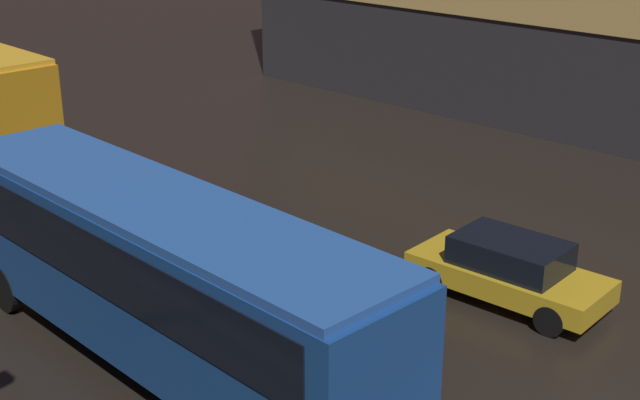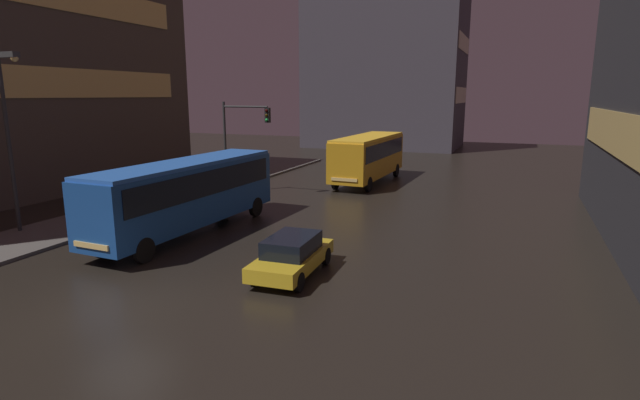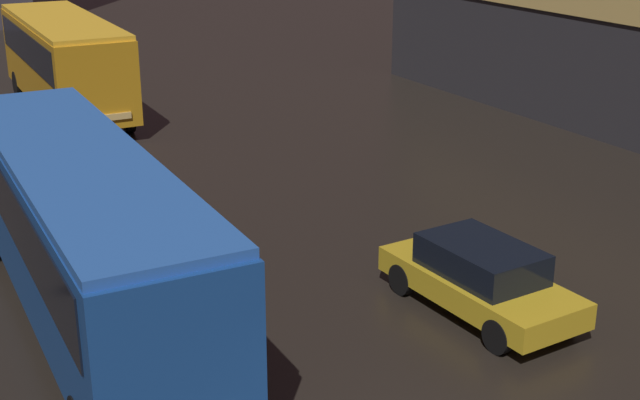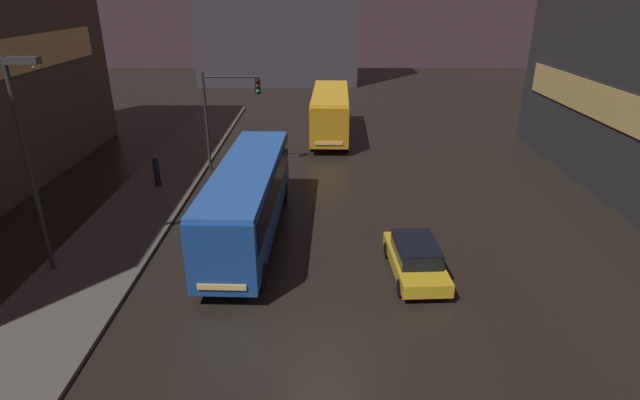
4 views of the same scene
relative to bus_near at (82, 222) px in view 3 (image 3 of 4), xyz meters
The scene contains 3 objects.
bus_near is the anchor object (origin of this frame).
bus_far 16.74m from the bus_near, 76.80° to the left, with size 2.93×9.87×3.39m.
car_taxi 7.52m from the bus_near, 25.38° to the right, with size 1.96×4.29×1.41m.
Camera 3 is at (-6.79, -7.58, 7.90)m, focal length 50.00 mm.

